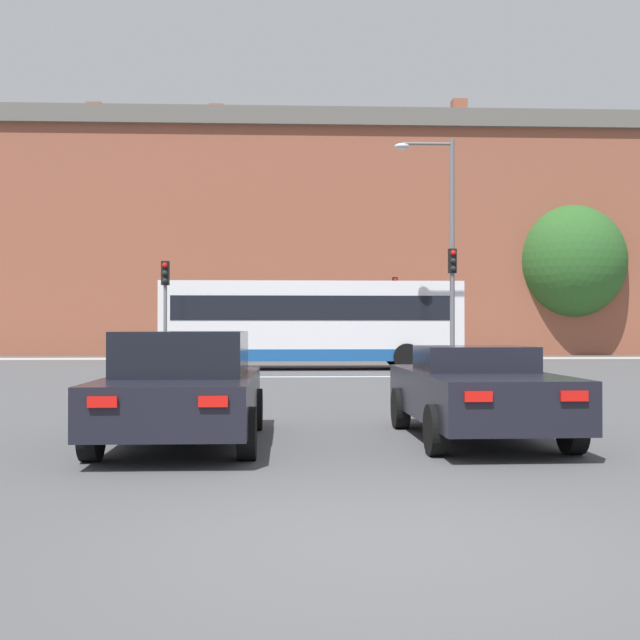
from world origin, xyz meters
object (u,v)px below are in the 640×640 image
car_roadster_right (476,391)px  traffic_light_far_right (395,304)px  street_lamp_junction (443,233)px  pedestrian_walking_east (370,338)px  pedestrian_waiting (173,339)px  traffic_light_far_left (195,307)px  pedestrian_walking_west (202,338)px  traffic_light_near_right (453,290)px  bus_crossing_lead (311,322)px  car_saloon_left (184,387)px  traffic_light_near_left (165,298)px

car_roadster_right → traffic_light_far_right: size_ratio=1.08×
street_lamp_junction → pedestrian_walking_east: size_ratio=4.54×
street_lamp_junction → pedestrian_waiting: (-10.89, 13.63, -3.76)m
traffic_light_far_left → pedestrian_walking_west: 1.67m
traffic_light_far_left → street_lamp_junction: size_ratio=0.48×
traffic_light_near_right → traffic_light_far_left: bearing=126.1°
traffic_light_far_right → traffic_light_near_right: 13.92m
bus_crossing_lead → traffic_light_far_left: traffic_light_far_left is taller
traffic_light_far_left → street_lamp_junction: bearing=-53.8°
bus_crossing_lead → traffic_light_far_right: bearing=155.0°
car_saloon_left → traffic_light_far_left: bearing=96.0°
street_lamp_junction → pedestrian_waiting: bearing=128.6°
traffic_light_far_left → street_lamp_junction: 16.69m
car_saloon_left → traffic_light_near_right: 16.80m
car_roadster_right → traffic_light_far_left: (-7.21, 28.73, 1.90)m
pedestrian_walking_west → car_saloon_left: bearing=-28.5°
street_lamp_junction → pedestrian_waiting: street_lamp_junction is taller
traffic_light_near_left → pedestrian_walking_west: size_ratio=2.17×
street_lamp_junction → pedestrian_walking_west: size_ratio=4.50×
traffic_light_near_left → pedestrian_walking_east: (8.33, 14.15, -1.55)m
traffic_light_far_left → pedestrian_walking_east: traffic_light_far_left is taller
pedestrian_walking_west → pedestrian_waiting: bearing=-112.3°
pedestrian_waiting → traffic_light_near_right: bearing=172.1°
traffic_light_near_left → pedestrian_waiting: traffic_light_near_left is taller
pedestrian_waiting → car_saloon_left: bearing=141.9°
car_roadster_right → bus_crossing_lead: size_ratio=0.40×
bus_crossing_lead → traffic_light_far_right: size_ratio=2.72×
traffic_light_near_left → pedestrian_waiting: bearing=96.9°
traffic_light_near_left → street_lamp_junction: 9.54m
car_saloon_left → car_roadster_right: size_ratio=1.04×
bus_crossing_lead → pedestrian_walking_west: bearing=-152.8°
pedestrian_walking_east → traffic_light_far_right: bearing=119.1°
car_roadster_right → pedestrian_walking_west: pedestrian_walking_west is taller
traffic_light_near_left → pedestrian_walking_west: bearing=90.9°
car_roadster_right → traffic_light_near_left: (-6.71, 15.65, 1.89)m
pedestrian_walking_east → car_saloon_left: bearing=55.4°
traffic_light_near_right → car_saloon_left: bearing=-114.4°
car_roadster_right → street_lamp_junction: bearing=79.3°
bus_crossing_lead → traffic_light_near_left: size_ratio=2.95×
street_lamp_junction → car_saloon_left: bearing=-113.1°
traffic_light_near_right → bus_crossing_lead: bearing=137.1°
pedestrian_waiting → pedestrian_walking_west: (1.39, 0.29, 0.03)m
traffic_light_far_right → traffic_light_near_left: bearing=-125.7°
pedestrian_walking_east → pedestrian_walking_west: (-8.55, -0.50, 0.01)m
car_roadster_right → pedestrian_walking_east: size_ratio=2.55×
traffic_light_near_left → pedestrian_walking_east: 16.49m
traffic_light_near_left → pedestrian_walking_east: bearing=59.5°
traffic_light_near_left → traffic_light_near_right: bearing=-4.0°
pedestrian_walking_west → traffic_light_near_left: bearing=-33.1°
traffic_light_near_right → street_lamp_junction: street_lamp_junction is taller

